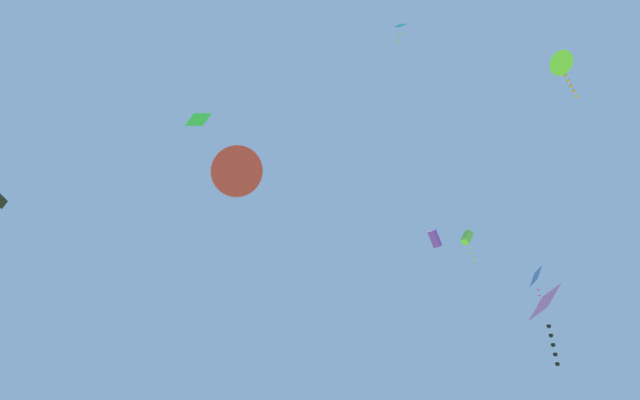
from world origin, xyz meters
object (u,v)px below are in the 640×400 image
object	(u,v)px
kite_black_diamond	(0,202)
kite_purple_box	(435,239)
kite_purple_diamond	(543,306)
kite_green_diamond	(198,119)
kite_cyan_diamond	(400,26)
kite_red_delta	(237,171)
kite_blue_diamond	(535,278)
kite_lime_delta	(561,64)
kite_lime_box	(467,238)

from	to	relation	value
kite_black_diamond	kite_purple_box	xyz separation A→B (m)	(28.92, 0.65, -1.05)
kite_purple_diamond	kite_purple_box	bearing A→B (deg)	80.04
kite_green_diamond	kite_cyan_diamond	bearing A→B (deg)	-35.73
kite_red_delta	kite_blue_diamond	distance (m)	16.78
kite_cyan_diamond	kite_purple_diamond	xyz separation A→B (m)	(0.90, -8.17, -19.92)
kite_black_diamond	kite_purple_diamond	xyz separation A→B (m)	(25.58, -18.38, -12.35)
kite_red_delta	kite_purple_diamond	xyz separation A→B (m)	(8.77, 3.14, -2.08)
kite_cyan_diamond	kite_blue_diamond	bearing A→B (deg)	-6.43
kite_lime_delta	kite_purple_box	distance (m)	23.62
kite_purple_box	kite_cyan_diamond	bearing A→B (deg)	-111.32
kite_blue_diamond	kite_purple_box	size ratio (longest dim) A/B	1.44
kite_cyan_diamond	kite_purple_box	world-z (taller)	kite_cyan_diamond
kite_lime_box	kite_blue_diamond	xyz separation A→B (m)	(-1.92, -11.96, -7.72)
kite_cyan_diamond	kite_lime_box	size ratio (longest dim) A/B	0.68
kite_purple_diamond	kite_lime_box	bearing A→B (deg)	73.28
kite_purple_diamond	kite_lime_delta	distance (m)	6.89
kite_black_diamond	kite_purple_box	size ratio (longest dim) A/B	1.57
kite_cyan_diamond	kite_black_diamond	world-z (taller)	kite_cyan_diamond
kite_lime_box	kite_black_diamond	xyz separation A→B (m)	(-31.46, -1.19, 0.66)
kite_black_diamond	kite_lime_delta	world-z (taller)	kite_black_diamond
kite_blue_diamond	kite_purple_diamond	bearing A→B (deg)	-117.46
kite_blue_diamond	kite_red_delta	bearing A→B (deg)	-139.79
kite_black_diamond	kite_blue_diamond	distance (m)	32.54
kite_purple_diamond	kite_green_diamond	size ratio (longest dim) A/B	1.24
kite_lime_box	kite_lime_delta	world-z (taller)	kite_lime_box
kite_lime_box	kite_red_delta	xyz separation A→B (m)	(-14.65, -22.72, -9.62)
kite_red_delta	kite_green_diamond	bearing A→B (deg)	103.19
kite_cyan_diamond	kite_blue_diamond	xyz separation A→B (m)	(4.86, -0.55, -15.95)
kite_black_diamond	kite_lime_delta	bearing A→B (deg)	-40.79
kite_lime_delta	kite_purple_box	world-z (taller)	kite_purple_box
kite_cyan_diamond	kite_green_diamond	xyz separation A→B (m)	(-12.66, 9.11, -0.82)
kite_lime_delta	kite_purple_box	size ratio (longest dim) A/B	1.19
kite_blue_diamond	kite_purple_box	xyz separation A→B (m)	(-0.62, 11.41, 7.33)
kite_lime_box	kite_purple_box	world-z (taller)	kite_lime_box
kite_black_diamond	kite_lime_box	bearing A→B (deg)	2.17
kite_cyan_diamond	kite_lime_box	bearing A→B (deg)	59.29
kite_black_diamond	kite_green_diamond	distance (m)	13.84
kite_lime_box	kite_lime_delta	size ratio (longest dim) A/B	1.89
kite_lime_box	kite_red_delta	distance (m)	28.69
kite_green_diamond	kite_red_delta	bearing A→B (deg)	-76.81
kite_blue_diamond	kite_black_diamond	bearing A→B (deg)	159.98
kite_purple_diamond	kite_lime_delta	world-z (taller)	kite_lime_delta
kite_cyan_diamond	kite_blue_diamond	size ratio (longest dim) A/B	1.07
kite_red_delta	kite_purple_box	world-z (taller)	kite_purple_box
kite_lime_box	kite_purple_diamond	world-z (taller)	kite_lime_box
kite_black_diamond	kite_green_diamond	size ratio (longest dim) A/B	1.12
kite_black_diamond	kite_purple_box	bearing A→B (deg)	1.28
kite_black_diamond	kite_purple_diamond	bearing A→B (deg)	-35.71
kite_lime_box	kite_black_diamond	bearing A→B (deg)	-177.83
kite_red_delta	kite_purple_diamond	size ratio (longest dim) A/B	0.63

